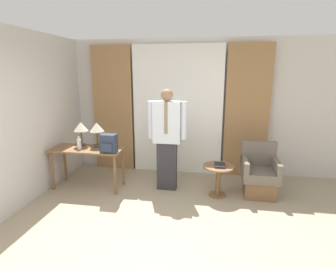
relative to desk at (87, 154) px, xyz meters
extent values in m
plane|color=gray|center=(1.47, -1.69, -0.63)|extent=(16.00, 16.00, 0.00)
cube|color=beige|center=(1.47, 1.18, 0.72)|extent=(10.00, 0.06, 2.70)
cube|color=white|center=(1.47, 1.05, 0.66)|extent=(1.80, 0.06, 2.58)
cube|color=#997047|center=(0.11, 1.05, 0.66)|extent=(0.84, 0.06, 2.58)
cube|color=#997047|center=(2.83, 1.05, 0.66)|extent=(0.84, 0.06, 2.58)
cube|color=brown|center=(0.00, 0.00, 0.09)|extent=(1.28, 0.54, 0.03)
cylinder|color=brown|center=(-0.58, -0.21, -0.27)|extent=(0.05, 0.05, 0.71)
cylinder|color=brown|center=(0.58, -0.21, -0.27)|extent=(0.05, 0.05, 0.71)
cylinder|color=brown|center=(-0.58, 0.21, -0.27)|extent=(0.05, 0.05, 0.71)
cylinder|color=brown|center=(0.58, 0.21, -0.27)|extent=(0.05, 0.05, 0.71)
cylinder|color=#4C4238|center=(-0.15, 0.13, 0.13)|extent=(0.12, 0.12, 0.04)
cylinder|color=#4C4238|center=(-0.15, 0.13, 0.27)|extent=(0.02, 0.02, 0.24)
cone|color=beige|center=(-0.15, 0.13, 0.47)|extent=(0.25, 0.25, 0.16)
cylinder|color=#4C4238|center=(0.15, 0.13, 0.13)|extent=(0.12, 0.12, 0.04)
cylinder|color=#4C4238|center=(0.15, 0.13, 0.27)|extent=(0.02, 0.02, 0.24)
cone|color=beige|center=(0.15, 0.13, 0.47)|extent=(0.25, 0.25, 0.16)
cylinder|color=silver|center=(-0.10, -0.07, 0.20)|extent=(0.07, 0.07, 0.18)
cylinder|color=silver|center=(-0.10, -0.07, 0.31)|extent=(0.03, 0.03, 0.05)
cube|color=#2D384C|center=(0.48, -0.16, 0.26)|extent=(0.27, 0.16, 0.31)
cube|color=#2D384C|center=(0.48, -0.26, 0.22)|extent=(0.19, 0.03, 0.14)
cube|color=#2D2D33|center=(1.41, 0.18, -0.20)|extent=(0.34, 0.18, 0.86)
cube|color=silver|center=(1.41, 0.18, 0.59)|extent=(0.47, 0.21, 0.72)
cube|color=#847556|center=(1.41, 0.07, 0.68)|extent=(0.06, 0.01, 0.54)
cylinder|color=silver|center=(1.12, 0.18, 0.62)|extent=(0.10, 0.10, 0.64)
cylinder|color=silver|center=(1.70, 0.18, 0.62)|extent=(0.10, 0.10, 0.64)
sphere|color=#936B51|center=(1.41, 0.18, 1.05)|extent=(0.21, 0.21, 0.21)
cube|color=brown|center=(2.99, 0.16, -0.48)|extent=(0.49, 0.48, 0.30)
cube|color=#665B51|center=(2.99, 0.16, -0.25)|extent=(0.58, 0.56, 0.16)
cube|color=#665B51|center=(2.99, 0.40, 0.05)|extent=(0.58, 0.10, 0.43)
cube|color=#665B51|center=(2.74, 0.16, -0.08)|extent=(0.08, 0.56, 0.18)
cube|color=#665B51|center=(3.24, 0.16, -0.08)|extent=(0.08, 0.56, 0.18)
cylinder|color=brown|center=(2.31, 0.04, -0.62)|extent=(0.29, 0.29, 0.02)
cylinder|color=brown|center=(2.31, 0.04, -0.37)|extent=(0.08, 0.08, 0.51)
cylinder|color=brown|center=(2.31, 0.04, -0.11)|extent=(0.52, 0.52, 0.02)
cube|color=black|center=(2.32, 0.03, -0.08)|extent=(0.18, 0.26, 0.03)
camera|label=1|loc=(2.16, -4.15, 1.42)|focal=28.00mm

